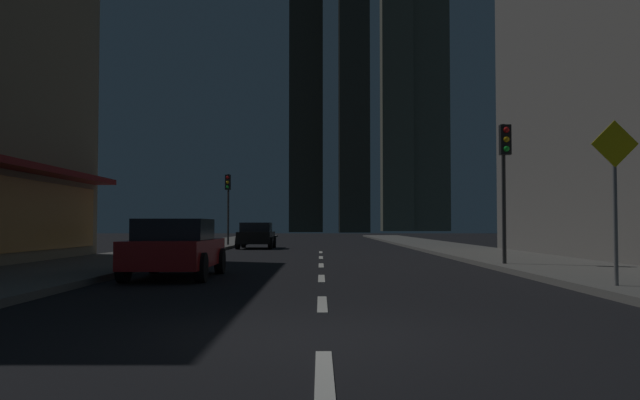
# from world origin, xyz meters

# --- Properties ---
(ground_plane) EXTENTS (78.00, 136.00, 0.10)m
(ground_plane) POSITION_xyz_m (0.00, 32.00, -0.05)
(ground_plane) COLOR black
(sidewalk_right) EXTENTS (4.00, 76.00, 0.15)m
(sidewalk_right) POSITION_xyz_m (7.00, 32.00, 0.07)
(sidewalk_right) COLOR #605E59
(sidewalk_right) RESTS_ON ground
(sidewalk_left) EXTENTS (4.00, 76.00, 0.15)m
(sidewalk_left) POSITION_xyz_m (-7.00, 32.00, 0.07)
(sidewalk_left) COLOR #605E59
(sidewalk_left) RESTS_ON ground
(lane_marking_center) EXTENTS (0.16, 28.20, 0.01)m
(lane_marking_center) POSITION_xyz_m (0.00, 11.00, 0.01)
(lane_marking_center) COLOR silver
(lane_marking_center) RESTS_ON ground
(skyscraper_distant_tall) EXTENTS (6.47, 5.92, 71.14)m
(skyscraper_distant_tall) POSITION_xyz_m (-2.73, 120.66, 35.57)
(skyscraper_distant_tall) COLOR #2F2D23
(skyscraper_distant_tall) RESTS_ON ground
(skyscraper_distant_mid) EXTENTS (5.54, 5.89, 78.50)m
(skyscraper_distant_mid) POSITION_xyz_m (6.21, 113.15, 39.25)
(skyscraper_distant_mid) COLOR #353227
(skyscraper_distant_mid) RESTS_ON ground
(skyscraper_distant_short) EXTENTS (7.08, 6.07, 74.58)m
(skyscraper_distant_short) POSITION_xyz_m (17.64, 143.54, 37.29)
(skyscraper_distant_short) COLOR #65604B
(skyscraper_distant_short) RESTS_ON ground
(skyscraper_distant_slender) EXTENTS (8.69, 6.68, 64.63)m
(skyscraper_distant_slender) POSITION_xyz_m (25.19, 144.46, 32.32)
(skyscraper_distant_slender) COLOR #5F5A47
(skyscraper_distant_slender) RESTS_ON ground
(car_parked_near) EXTENTS (1.98, 4.24, 1.45)m
(car_parked_near) POSITION_xyz_m (-3.60, 8.64, 0.74)
(car_parked_near) COLOR #B21919
(car_parked_near) RESTS_ON ground
(car_parked_far) EXTENTS (1.98, 4.24, 1.45)m
(car_parked_far) POSITION_xyz_m (-3.60, 29.34, 0.74)
(car_parked_far) COLOR black
(car_parked_far) RESTS_ON ground
(fire_hydrant_far_left) EXTENTS (0.42, 0.30, 0.65)m
(fire_hydrant_far_left) POSITION_xyz_m (-5.90, 22.43, 0.45)
(fire_hydrant_far_left) COLOR gold
(fire_hydrant_far_left) RESTS_ON sidewalk_left
(traffic_light_near_right) EXTENTS (0.32, 0.48, 4.20)m
(traffic_light_near_right) POSITION_xyz_m (5.50, 12.04, 3.19)
(traffic_light_near_right) COLOR #2D2D2D
(traffic_light_near_right) RESTS_ON sidewalk_right
(traffic_light_far_left) EXTENTS (0.32, 0.48, 4.20)m
(traffic_light_far_left) POSITION_xyz_m (-5.50, 31.44, 3.19)
(traffic_light_far_left) COLOR #2D2D2D
(traffic_light_far_left) RESTS_ON sidewalk_left
(street_lamp_right) EXTENTS (1.96, 0.56, 6.58)m
(street_lamp_right) POSITION_xyz_m (5.38, 4.54, 5.07)
(street_lamp_right) COLOR #38383D
(street_lamp_right) RESTS_ON sidewalk_right
(pedestrian_crossing_sign) EXTENTS (0.91, 0.08, 3.15)m
(pedestrian_crossing_sign) POSITION_xyz_m (5.60, 4.90, 2.02)
(pedestrian_crossing_sign) COLOR slate
(pedestrian_crossing_sign) RESTS_ON sidewalk_right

